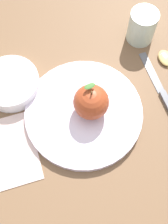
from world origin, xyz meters
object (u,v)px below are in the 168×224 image
object	(u,v)px
linen_napkin	(12,150)
side_bowl	(11,83)
knife	(162,91)
apple	(91,100)
dinner_plate	(84,114)
cup	(142,25)

from	to	relation	value
linen_napkin	side_bowl	bearing A→B (deg)	-11.13
knife	linen_napkin	size ratio (longest dim) A/B	1.22
apple	knife	bearing A→B (deg)	-89.81
dinner_plate	side_bowl	world-z (taller)	side_bowl
side_bowl	linen_napkin	xyz separation A→B (m)	(-0.15, 0.03, -0.02)
dinner_plate	cup	size ratio (longest dim) A/B	3.11
dinner_plate	linen_napkin	distance (m)	0.18
cup	linen_napkin	bearing A→B (deg)	119.34
apple	side_bowl	bearing A→B (deg)	55.90
cup	linen_napkin	distance (m)	0.42
side_bowl	linen_napkin	size ratio (longest dim) A/B	0.83
side_bowl	cup	xyz separation A→B (m)	(0.06, -0.34, 0.02)
dinner_plate	side_bowl	bearing A→B (deg)	51.22
apple	side_bowl	distance (m)	0.20
side_bowl	cup	bearing A→B (deg)	-80.60
linen_napkin	knife	bearing A→B (deg)	-83.20
side_bowl	knife	bearing A→B (deg)	-107.80
apple	linen_napkin	xyz separation A→B (m)	(-0.04, 0.19, -0.05)
dinner_plate	knife	bearing A→B (deg)	-87.76
dinner_plate	apple	bearing A→B (deg)	-67.35
apple	linen_napkin	size ratio (longest dim) A/B	0.54
dinner_plate	cup	world-z (taller)	cup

